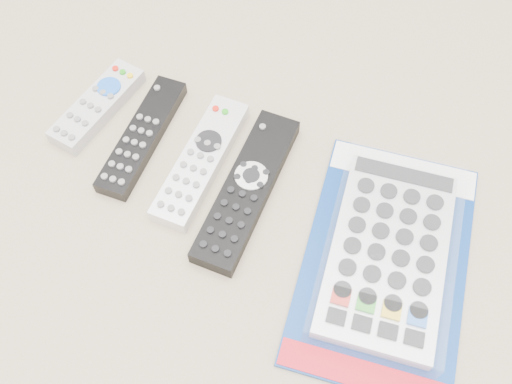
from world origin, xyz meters
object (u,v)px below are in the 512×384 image
at_px(remote_slim_black, 142,136).
at_px(jumbo_remote_packaged, 388,252).
at_px(remote_large_black, 247,189).
at_px(remote_small_grey, 97,105).
at_px(remote_silver_dvd, 201,160).

xyz_separation_m(remote_slim_black, jumbo_remote_packaged, (0.36, -0.03, 0.01)).
height_order(remote_large_black, jumbo_remote_packaged, jumbo_remote_packaged).
distance_m(remote_small_grey, remote_large_black, 0.25).
relative_size(remote_slim_black, remote_large_black, 0.84).
distance_m(remote_slim_black, remote_silver_dvd, 0.09).
height_order(remote_small_grey, remote_silver_dvd, same).
bearing_deg(jumbo_remote_packaged, remote_slim_black, 166.89).
height_order(remote_silver_dvd, remote_large_black, remote_large_black).
bearing_deg(remote_large_black, remote_slim_black, 171.77).
bearing_deg(remote_silver_dvd, remote_large_black, -13.25).
distance_m(remote_small_grey, jumbo_remote_packaged, 0.44).
bearing_deg(remote_silver_dvd, jumbo_remote_packaged, -7.96).
height_order(remote_slim_black, jumbo_remote_packaged, jumbo_remote_packaged).
bearing_deg(remote_small_grey, jumbo_remote_packaged, 0.12).
bearing_deg(remote_small_grey, remote_large_black, -1.81).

